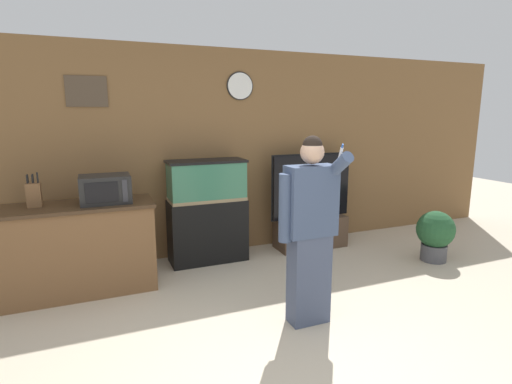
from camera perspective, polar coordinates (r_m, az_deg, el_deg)
ground_plane at (r=3.02m, az=3.84°, el=-25.56°), size 18.00×18.00×0.00m
wall_back_paneled at (r=5.06m, az=-9.90°, el=5.32°), size 10.00×0.08×2.60m
counter_island at (r=4.46m, az=-23.77°, el=-7.37°), size 1.46×0.62×0.92m
microwave at (r=4.29m, az=-20.72°, el=0.41°), size 0.48×0.37×0.28m
knife_block at (r=4.40m, az=-29.15°, el=-0.31°), size 0.13×0.11×0.33m
aquarium_on_stand at (r=4.92m, az=-6.98°, el=-2.72°), size 0.93×0.41×1.26m
tv_on_stand at (r=5.49m, az=7.81°, el=-4.03°), size 1.16×0.40×1.28m
person_standing at (r=3.41m, az=7.64°, el=-5.22°), size 0.51×0.39×1.63m
potted_plant at (r=5.42m, az=24.23°, el=-5.41°), size 0.46×0.46×0.63m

